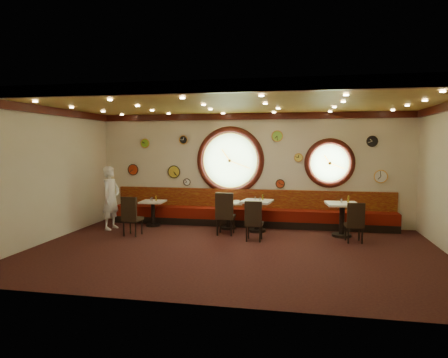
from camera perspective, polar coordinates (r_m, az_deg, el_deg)
floor at (r=8.84m, az=1.33°, el=-10.21°), size 9.00×6.00×0.00m
ceiling at (r=8.58m, az=1.37°, el=10.88°), size 9.00×6.00×0.02m
wall_back at (r=11.53m, az=3.84°, el=1.39°), size 9.00×0.02×3.20m
wall_front at (r=5.65m, az=-3.75°, el=-2.31°), size 9.00×0.02×3.20m
wall_left at (r=10.32m, az=-24.12°, el=0.55°), size 0.02×6.00×3.20m
molding_back at (r=11.48m, az=3.85°, el=8.92°), size 9.00×0.10×0.18m
molding_front at (r=5.71m, az=-3.70°, el=12.98°), size 9.00×0.10×0.18m
molding_left at (r=10.29m, az=-24.19°, el=8.96°), size 0.10×6.00×0.18m
banquette_base at (r=11.44m, az=3.62°, el=-6.21°), size 8.00×0.55×0.20m
banquette_seat at (r=11.40m, az=3.63°, el=-4.98°), size 8.00×0.55×0.30m
banquette_back at (r=11.55m, az=3.78°, el=-2.84°), size 8.00×0.10×0.55m
porthole_left_glass at (r=11.60m, az=0.90°, el=2.66°), size 1.66×0.02×1.66m
porthole_left_frame at (r=11.58m, az=0.89°, el=2.66°), size 1.98×0.18×1.98m
porthole_left_ring at (r=11.55m, az=0.86°, el=2.65°), size 1.61×0.03×1.61m
porthole_right_glass at (r=11.45m, az=14.84°, el=2.21°), size 1.10×0.02×1.10m
porthole_right_frame at (r=11.43m, az=14.85°, el=2.21°), size 1.38×0.18×1.38m
porthole_right_ring at (r=11.40m, az=14.86°, el=2.20°), size 1.09×0.03×1.09m
wall_clock_0 at (r=11.38m, az=10.59°, el=3.04°), size 0.22×0.03×0.22m
wall_clock_1 at (r=11.53m, az=20.40°, el=5.07°), size 0.28×0.03×0.28m
wall_clock_2 at (r=12.28m, az=-11.21°, el=5.03°), size 0.26×0.03×0.26m
wall_clock_3 at (r=11.61m, az=21.48°, el=0.34°), size 0.34×0.03×0.34m
wall_clock_4 at (r=11.90m, az=-5.31°, el=-0.44°), size 0.20×0.03×0.20m
wall_clock_5 at (r=11.88m, az=-5.82°, el=5.58°), size 0.24×0.03×0.24m
wall_clock_6 at (r=11.45m, az=8.03°, el=-0.68°), size 0.24×0.03×0.24m
wall_clock_7 at (r=12.00m, az=-7.15°, el=1.02°), size 0.36×0.03×0.36m
wall_clock_8 at (r=11.40m, az=7.61°, el=6.10°), size 0.30×0.03×0.30m
wall_clock_9 at (r=12.46m, az=-12.85°, el=1.31°), size 0.32×0.03×0.32m
table_a at (r=11.54m, az=-10.12°, el=-4.40°), size 0.68×0.68×0.72m
table_b at (r=10.98m, az=0.62°, el=-4.70°), size 0.84×0.84×0.75m
table_c at (r=10.66m, az=4.73°, el=-4.71°), size 0.86×0.86×0.84m
table_d at (r=10.49m, az=16.50°, el=-5.00°), size 0.85×0.85×0.85m
chair_a at (r=10.36m, az=-13.17°, el=-4.83°), size 0.46×0.46×0.62m
chair_b at (r=10.18m, az=0.14°, el=-4.58°), size 0.46×0.46×0.68m
chair_c at (r=9.58m, az=4.27°, el=-5.61°), size 0.42×0.42×0.61m
chair_d at (r=9.89m, az=18.21°, el=-5.57°), size 0.44×0.44×0.60m
condiment_a_salt at (r=11.53m, az=-10.42°, el=-2.86°), size 0.03×0.03×0.09m
condiment_b_salt at (r=10.96m, az=0.52°, el=-3.03°), size 0.03×0.03×0.09m
condiment_c_salt at (r=10.73m, az=4.47°, el=-2.74°), size 0.03×0.03×0.09m
condiment_d_salt at (r=10.47m, az=16.38°, el=-2.98°), size 0.04×0.04×0.10m
condiment_a_pepper at (r=11.49m, az=-10.23°, el=-2.82°), size 0.04×0.04×0.11m
condiment_b_pepper at (r=10.95m, az=0.79°, el=-2.97°), size 0.04×0.04×0.11m
condiment_c_pepper at (r=10.53m, az=5.17°, el=-2.87°), size 0.03×0.03×0.10m
condiment_d_pepper at (r=10.41m, az=16.45°, el=-3.02°), size 0.04×0.04×0.11m
condiment_a_bottle at (r=11.48m, az=-9.67°, el=-2.72°), size 0.05×0.05×0.15m
condiment_b_bottle at (r=10.98m, az=1.25°, el=-2.84°), size 0.05×0.05×0.15m
condiment_c_bottle at (r=10.67m, az=5.55°, el=-2.61°), size 0.05×0.05×0.15m
condiment_d_bottle at (r=10.57m, az=17.32°, el=-2.72°), size 0.06×0.06×0.18m
waiter at (r=11.32m, az=-15.85°, el=-2.60°), size 0.50×0.68×1.72m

